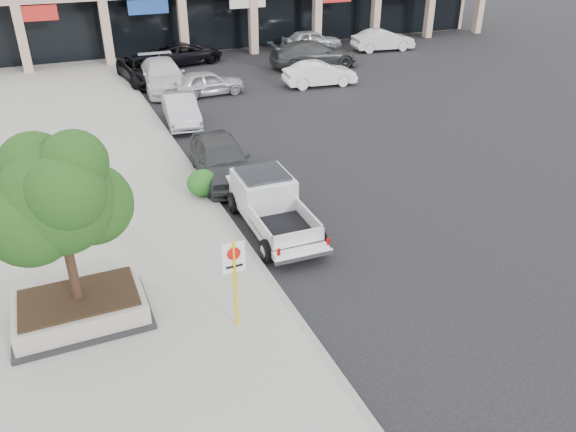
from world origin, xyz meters
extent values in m
plane|color=black|center=(0.00, 0.00, 0.00)|extent=(120.00, 120.00, 0.00)
cube|color=gray|center=(-5.50, 6.00, 0.07)|extent=(8.00, 52.00, 0.15)
cube|color=gray|center=(-1.55, 6.00, 0.07)|extent=(0.20, 52.00, 0.15)
cube|color=tan|center=(28.00, 27.05, 2.10)|extent=(0.55, 0.55, 4.20)
cube|color=black|center=(8.00, 28.95, 2.00)|extent=(39.20, 0.08, 3.90)
cube|color=black|center=(-6.41, 0.32, 0.21)|extent=(3.20, 2.20, 0.12)
cube|color=gray|center=(-6.41, 0.32, 0.52)|extent=(3.00, 2.00, 0.50)
cube|color=black|center=(-6.41, 0.32, 0.80)|extent=(2.70, 1.70, 0.06)
cylinder|color=black|center=(-6.41, 0.32, 1.93)|extent=(0.22, 0.22, 2.20)
sphere|color=#143E10|center=(-6.41, 0.32, 3.43)|extent=(2.50, 2.50, 2.50)
sphere|color=#143E10|center=(-5.71, 0.62, 3.03)|extent=(1.90, 1.90, 1.90)
sphere|color=#143E10|center=(-6.71, 0.82, 4.03)|extent=(1.60, 1.60, 1.60)
cylinder|color=yellow|center=(-3.00, -1.36, 1.30)|extent=(0.09, 0.09, 2.30)
cube|color=white|center=(-3.00, -1.36, 2.05)|extent=(0.55, 0.03, 0.78)
cylinder|color=red|center=(-3.00, -1.39, 2.17)|extent=(0.32, 0.02, 0.32)
ellipsoid|color=#1A4914|center=(-1.80, 5.83, 0.62)|extent=(1.10, 0.99, 0.93)
imported|color=#313336|center=(-0.66, 7.20, 0.81)|extent=(2.30, 4.89, 1.62)
imported|color=#ADAFB5|center=(-0.52, 14.08, 0.68)|extent=(1.87, 4.27, 1.37)
imported|color=silver|center=(-0.01, 20.21, 0.82)|extent=(2.59, 5.77, 1.64)
imported|color=black|center=(-0.63, 22.26, 0.74)|extent=(2.88, 5.52, 1.48)
imported|color=#AAADB3|center=(2.00, 18.22, 0.69)|extent=(4.12, 1.83, 1.38)
imported|color=white|center=(8.52, 17.47, 0.70)|extent=(4.34, 1.87, 1.39)
imported|color=#313537|center=(10.18, 21.68, 0.84)|extent=(6.01, 3.01, 1.68)
imported|color=black|center=(2.70, 25.85, 0.70)|extent=(5.38, 3.27, 1.39)
imported|color=#A7AAAF|center=(12.19, 26.19, 0.75)|extent=(4.48, 1.93, 1.51)
imported|color=silver|center=(17.02, 24.24, 0.74)|extent=(4.67, 2.07, 1.49)
camera|label=1|loc=(-6.13, -11.67, 8.91)|focal=35.00mm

